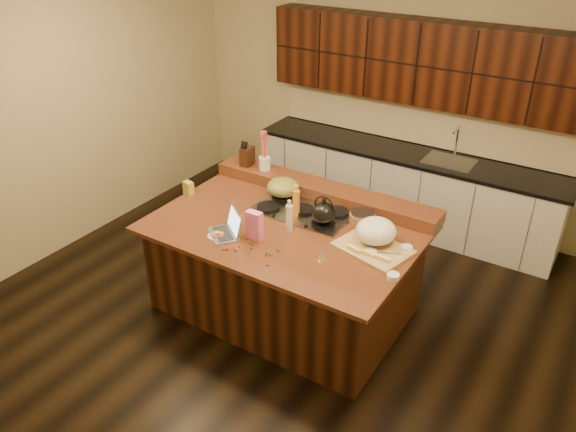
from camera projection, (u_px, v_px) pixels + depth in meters
The scene contains 35 objects.
room at pixel (285, 183), 4.87m from camera, with size 5.52×5.02×2.72m.
island at pixel (285, 268), 5.30m from camera, with size 2.40×1.60×0.92m.
back_ledge at pixel (323, 191), 5.56m from camera, with size 2.40×0.30×0.12m, color black.
cooktop at pixel (302, 211), 5.29m from camera, with size 0.92×0.52×0.05m.
back_counter at pixel (410, 147), 6.54m from camera, with size 3.70×0.66×2.40m.
kettle at pixel (324, 213), 4.99m from camera, with size 0.22×0.22×0.20m, color black.
green_bowl at pixel (283, 187), 5.47m from camera, with size 0.32×0.32×0.17m, color olive.
laptop at pixel (228, 228), 4.93m from camera, with size 0.40×0.39×0.22m.
oil_bottle at pixel (296, 204), 5.17m from camera, with size 0.07×0.07×0.27m, color orange.
vinegar_bottle at pixel (289, 218), 4.95m from camera, with size 0.06×0.06×0.25m, color silver.
wooden_tray at pixel (375, 235), 4.73m from camera, with size 0.68×0.56×0.24m.
ramekin_a at pixel (393, 277), 4.36m from camera, with size 0.10×0.10×0.04m, color white.
ramekin_b at pixel (371, 253), 4.65m from camera, with size 0.10×0.10×0.04m, color white.
ramekin_c at pixel (406, 249), 4.71m from camera, with size 0.10×0.10×0.04m, color white.
strainer_bowl at pixel (362, 218), 5.11m from camera, with size 0.24×0.24×0.09m, color #996B3F.
kitchen_timer at pixel (321, 254), 4.61m from camera, with size 0.08×0.08×0.07m, color silver.
pink_bag at pixel (254, 226), 4.82m from camera, with size 0.14×0.08×0.26m, color pink.
candy_plate at pixel (218, 236), 4.92m from camera, with size 0.18×0.18×0.01m, color white.
package_box at pixel (189, 188), 5.59m from camera, with size 0.10×0.07×0.14m, color gold.
utensil_crock at pixel (265, 163), 5.83m from camera, with size 0.12×0.12×0.14m, color white.
knife_block at pixel (247, 156), 5.92m from camera, with size 0.10×0.16×0.20m, color black.
gumdrop_0 at pixel (250, 241), 4.83m from camera, with size 0.02×0.02×0.02m, color red.
gumdrop_1 at pixel (271, 254), 4.65m from camera, with size 0.02×0.02×0.02m, color #198C26.
gumdrop_2 at pixel (239, 246), 4.76m from camera, with size 0.02×0.02×0.02m, color red.
gumdrop_3 at pixel (249, 242), 4.82m from camera, with size 0.02×0.02×0.02m, color #198C26.
gumdrop_4 at pixel (252, 244), 4.80m from camera, with size 0.02×0.02×0.02m, color red.
gumdrop_5 at pixel (251, 248), 4.74m from camera, with size 0.02×0.02×0.02m, color #198C26.
gumdrop_6 at pixel (266, 255), 4.64m from camera, with size 0.02×0.02×0.02m, color red.
gumdrop_7 at pixel (244, 239), 4.87m from camera, with size 0.02×0.02×0.02m, color #198C26.
gumdrop_8 at pixel (236, 250), 4.71m from camera, with size 0.02×0.02×0.02m, color red.
gumdrop_9 at pixel (267, 252), 4.68m from camera, with size 0.02×0.02×0.02m, color #198C26.
gumdrop_10 at pixel (227, 249), 4.72m from camera, with size 0.02×0.02×0.02m, color red.
gumdrop_11 at pixel (223, 249), 4.73m from camera, with size 0.02×0.02×0.02m, color #198C26.
gumdrop_12 at pixel (268, 265), 4.52m from camera, with size 0.02×0.02×0.02m, color red.
gumdrop_13 at pixel (278, 250), 4.71m from camera, with size 0.02×0.02×0.02m, color #198C26.
Camera 1 is at (2.37, -3.69, 3.49)m, focal length 35.00 mm.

